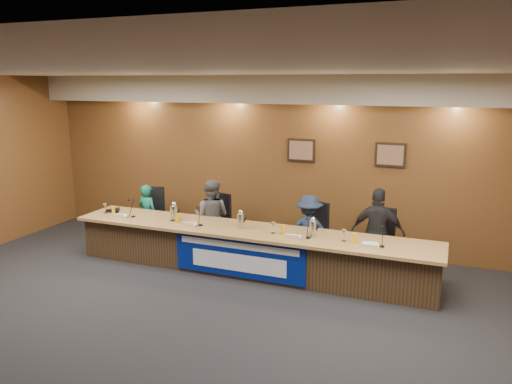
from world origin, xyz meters
TOP-DOWN VIEW (x-y plane):
  - floor at (0.00, 0.00)m, footprint 10.00×10.00m
  - ceiling at (0.00, 0.00)m, footprint 10.00×8.00m
  - wall_back at (0.00, 4.00)m, footprint 10.00×0.04m
  - soffit at (0.00, 3.75)m, footprint 10.00×0.50m
  - dais_body at (0.00, 2.40)m, footprint 6.00×0.80m
  - dais_top at (0.00, 2.35)m, footprint 6.10×0.95m
  - banner at (0.00, 1.99)m, footprint 2.20×0.02m
  - banner_text_upper at (0.00, 1.97)m, footprint 2.00×0.01m
  - banner_text_lower at (0.00, 1.97)m, footprint 1.60×0.01m
  - wall_photo_left at (0.40, 3.97)m, footprint 0.52×0.04m
  - wall_photo_right at (2.00, 3.97)m, footprint 0.52×0.04m
  - panelist_a at (-2.34, 3.00)m, footprint 0.48×0.36m
  - panelist_b at (-0.98, 3.00)m, footprint 0.72×0.59m
  - panelist_c at (0.85, 3.00)m, footprint 0.87×0.58m
  - panelist_d at (1.99, 3.00)m, footprint 0.85×0.36m
  - office_chair_a at (-2.34, 3.10)m, footprint 0.59×0.59m
  - office_chair_b at (-0.98, 3.10)m, footprint 0.60×0.60m
  - office_chair_c at (0.85, 3.10)m, footprint 0.62×0.62m
  - office_chair_d at (1.99, 3.10)m, footprint 0.54×0.54m
  - nameplate_a at (-2.36, 2.14)m, footprint 0.24×0.08m
  - microphone_a at (-2.15, 2.27)m, footprint 0.07×0.07m
  - juice_glass_a at (-2.59, 2.30)m, footprint 0.06×0.06m
  - water_glass_a at (-2.78, 2.31)m, footprint 0.08×0.08m
  - nameplate_b at (-0.96, 2.12)m, footprint 0.24×0.08m
  - microphone_b at (-0.79, 2.24)m, footprint 0.07×0.07m
  - juice_glass_b at (-1.25, 2.26)m, footprint 0.06×0.06m
  - water_glass_b at (-1.38, 2.30)m, footprint 0.08×0.08m
  - nameplate_c at (0.84, 2.11)m, footprint 0.24×0.08m
  - microphone_c at (1.05, 2.24)m, footprint 0.07×0.07m
  - juice_glass_c at (0.63, 2.31)m, footprint 0.06×0.06m
  - water_glass_c at (0.47, 2.27)m, footprint 0.08×0.08m
  - nameplate_d at (2.00, 2.09)m, footprint 0.24×0.08m
  - microphone_d at (2.16, 2.24)m, footprint 0.07×0.07m
  - juice_glass_d at (1.75, 2.27)m, footprint 0.06×0.06m
  - water_glass_d at (1.59, 2.30)m, footprint 0.08×0.08m
  - carafe_left at (-1.39, 2.39)m, footprint 0.13×0.13m
  - carafe_mid at (-0.12, 2.36)m, footprint 0.12×0.12m
  - carafe_right at (1.10, 2.34)m, footprint 0.11×0.11m
  - speakerphone at (-2.69, 2.45)m, footprint 0.32×0.32m
  - paper_stack at (1.98, 2.27)m, footprint 0.26×0.33m

SIDE VIEW (x-z plane):
  - floor at x=0.00m, z-range 0.00..0.00m
  - banner_text_lower at x=0.00m, z-range 0.16..0.44m
  - dais_body at x=0.00m, z-range 0.00..0.70m
  - banner at x=0.00m, z-range 0.05..0.71m
  - office_chair_a at x=-2.34m, z-range 0.44..0.52m
  - office_chair_b at x=-0.98m, z-range 0.44..0.52m
  - office_chair_c at x=0.85m, z-range 0.44..0.52m
  - office_chair_d at x=1.99m, z-range 0.44..0.52m
  - banner_text_upper at x=0.00m, z-range 0.53..0.63m
  - panelist_a at x=-2.34m, z-range 0.00..1.18m
  - panelist_c at x=0.85m, z-range 0.00..1.24m
  - panelist_b at x=-0.98m, z-range 0.00..1.38m
  - dais_top at x=0.00m, z-range 0.70..0.75m
  - panelist_d at x=1.99m, z-range 0.00..1.45m
  - paper_stack at x=1.98m, z-range 0.75..0.76m
  - microphone_a at x=-2.15m, z-range 0.75..0.77m
  - microphone_b at x=-0.79m, z-range 0.75..0.77m
  - microphone_c at x=1.05m, z-range 0.75..0.77m
  - microphone_d at x=2.16m, z-range 0.75..0.77m
  - speakerphone at x=-2.69m, z-range 0.75..0.80m
  - nameplate_a at x=-2.36m, z-range 0.74..0.85m
  - nameplate_b at x=-0.96m, z-range 0.74..0.85m
  - nameplate_c at x=0.84m, z-range 0.74..0.85m
  - nameplate_d at x=2.00m, z-range 0.74..0.85m
  - juice_glass_a at x=-2.59m, z-range 0.75..0.90m
  - juice_glass_b at x=-1.25m, z-range 0.75..0.90m
  - juice_glass_c at x=0.63m, z-range 0.75..0.90m
  - juice_glass_d at x=1.75m, z-range 0.75..0.90m
  - water_glass_a at x=-2.78m, z-range 0.75..0.93m
  - water_glass_b at x=-1.38m, z-range 0.75..0.93m
  - water_glass_c at x=0.47m, z-range 0.75..0.93m
  - water_glass_d at x=1.59m, z-range 0.75..0.93m
  - carafe_mid at x=-0.12m, z-range 0.75..0.99m
  - carafe_left at x=-1.39m, z-range 0.75..1.00m
  - carafe_right at x=1.10m, z-range 0.75..1.00m
  - wall_back at x=0.00m, z-range 0.00..3.20m
  - wall_photo_left at x=0.40m, z-range 1.64..2.06m
  - wall_photo_right at x=2.00m, z-range 1.64..2.06m
  - soffit at x=0.00m, z-range 2.70..3.20m
  - ceiling at x=0.00m, z-range 3.18..3.22m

